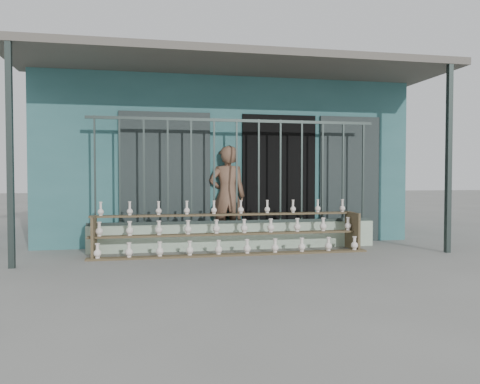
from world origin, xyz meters
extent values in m
plane|color=slate|center=(0.00, 0.00, 0.00)|extent=(60.00, 60.00, 0.00)
cube|color=#2F6264|center=(0.00, 4.30, 1.60)|extent=(7.00, 5.00, 3.20)
cube|color=black|center=(0.90, 1.82, 1.20)|extent=(1.40, 0.12, 2.40)
cube|color=black|center=(-1.20, 1.78, 1.20)|extent=(1.60, 0.08, 2.40)
cube|color=black|center=(2.30, 1.78, 1.20)|extent=(1.20, 0.08, 2.40)
cube|color=#59544C|center=(0.00, 1.20, 3.15)|extent=(7.40, 2.00, 0.12)
cube|color=#283330|center=(-3.35, 0.25, 1.55)|extent=(0.08, 0.08, 3.10)
cube|color=#283330|center=(3.35, 0.25, 1.55)|extent=(0.08, 0.08, 3.10)
cube|color=#AECAAD|center=(0.00, 1.30, 0.23)|extent=(5.00, 0.20, 0.45)
cube|color=#283330|center=(-2.35, 1.30, 1.35)|extent=(0.03, 0.03, 1.80)
cube|color=#283330|center=(-1.96, 1.30, 1.35)|extent=(0.03, 0.03, 1.80)
cube|color=#283330|center=(-1.57, 1.30, 1.35)|extent=(0.03, 0.03, 1.80)
cube|color=#283330|center=(-1.18, 1.30, 1.35)|extent=(0.03, 0.03, 1.80)
cube|color=#283330|center=(-0.78, 1.30, 1.35)|extent=(0.03, 0.03, 1.80)
cube|color=#283330|center=(-0.39, 1.30, 1.35)|extent=(0.03, 0.03, 1.80)
cube|color=#283330|center=(0.00, 1.30, 1.35)|extent=(0.03, 0.03, 1.80)
cube|color=#283330|center=(0.39, 1.30, 1.35)|extent=(0.03, 0.03, 1.80)
cube|color=#283330|center=(0.78, 1.30, 1.35)|extent=(0.03, 0.03, 1.80)
cube|color=#283330|center=(1.17, 1.30, 1.35)|extent=(0.03, 0.03, 1.80)
cube|color=#283330|center=(1.57, 1.30, 1.35)|extent=(0.03, 0.03, 1.80)
cube|color=#283330|center=(1.96, 1.30, 1.35)|extent=(0.03, 0.03, 1.80)
cube|color=#283330|center=(2.35, 1.30, 1.35)|extent=(0.03, 0.03, 1.80)
cube|color=#283330|center=(0.00, 1.30, 2.22)|extent=(5.00, 0.04, 0.05)
cube|color=#283330|center=(0.00, 1.30, 0.47)|extent=(5.00, 0.04, 0.05)
cube|color=brown|center=(-0.18, 0.65, 0.01)|extent=(4.50, 0.18, 0.03)
cube|color=brown|center=(-0.18, 0.90, 0.32)|extent=(4.50, 0.18, 0.03)
cube|color=brown|center=(-0.18, 1.15, 0.61)|extent=(4.50, 0.18, 0.03)
cube|color=brown|center=(-2.33, 0.90, 0.32)|extent=(0.04, 0.55, 0.64)
cube|color=brown|center=(1.97, 0.90, 0.32)|extent=(0.04, 0.55, 0.64)
imported|color=brown|center=(-0.10, 1.69, 0.90)|extent=(0.70, 0.50, 1.81)
camera|label=1|loc=(-1.52, -6.62, 1.27)|focal=35.00mm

